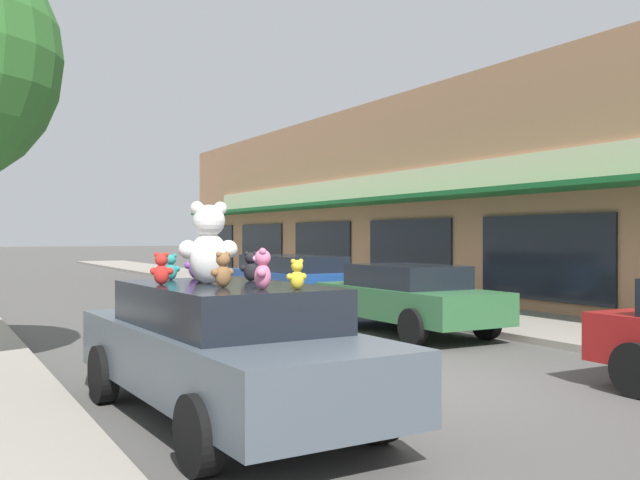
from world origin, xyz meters
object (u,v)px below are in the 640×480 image
plush_art_car (225,347)px  parked_car_far_center (406,296)px  teddy_bear_giant (209,244)px  teddy_bear_pink (262,270)px  teddy_bear_teal (171,267)px  teddy_bear_red (161,269)px  parked_car_far_right (292,279)px  teddy_bear_brown (223,270)px  teddy_bear_purple (196,263)px  teddy_bear_cream (200,267)px  teddy_bear_yellow (297,275)px  teddy_bear_black (251,267)px

plush_art_car → parked_car_far_center: (5.49, 4.43, -0.04)m
teddy_bear_giant → teddy_bear_pink: teddy_bear_giant is taller
teddy_bear_teal → teddy_bear_red: bearing=79.1°
teddy_bear_giant → parked_car_far_right: (5.60, 9.22, -1.02)m
plush_art_car → teddy_bear_red: bearing=154.1°
teddy_bear_giant → teddy_bear_red: 0.54m
teddy_bear_pink → teddy_bear_brown: bearing=-132.6°
plush_art_car → parked_car_far_center: bearing=36.5°
teddy_bear_purple → teddy_bear_cream: bearing=80.1°
teddy_bear_red → plush_art_car: bearing=-172.9°
teddy_bear_red → teddy_bear_purple: size_ratio=0.91×
teddy_bear_pink → teddy_bear_teal: (-0.29, 1.86, -0.04)m
teddy_bear_yellow → teddy_bear_red: size_ratio=0.86×
teddy_bear_black → teddy_bear_giant: bearing=54.4°
teddy_bear_pink → teddy_bear_red: 1.28m
teddy_bear_giant → teddy_bear_purple: 1.02m
teddy_bear_black → teddy_bear_teal: teddy_bear_black is taller
teddy_bear_pink → teddy_bear_red: bearing=-128.2°
teddy_bear_giant → parked_car_far_center: teddy_bear_giant is taller
teddy_bear_teal → parked_car_far_center: size_ratio=0.07×
teddy_bear_giant → teddy_bear_purple: bearing=-92.2°
teddy_bear_yellow → teddy_bear_brown: (-0.50, 0.60, 0.03)m
teddy_bear_purple → teddy_bear_giant: bearing=84.1°
teddy_bear_giant → teddy_bear_purple: size_ratio=2.35×
teddy_bear_pink → teddy_bear_cream: bearing=-151.6°
teddy_bear_cream → teddy_bear_yellow: size_ratio=1.17×
teddy_bear_pink → teddy_bear_teal: size_ratio=1.30×
plush_art_car → teddy_bear_giant: size_ratio=5.55×
teddy_bear_red → parked_car_far_right: teddy_bear_red is taller
teddy_bear_cream → teddy_bear_teal: size_ratio=1.12×
teddy_bear_giant → teddy_bear_yellow: (0.44, -1.16, -0.27)m
teddy_bear_red → parked_car_far_right: bearing=-93.1°
teddy_bear_yellow → teddy_bear_pink: size_ratio=0.74×
teddy_bear_teal → parked_car_far_center: (5.75, 3.43, -0.82)m
teddy_bear_cream → teddy_bear_brown: (-0.08, -0.88, 0.01)m
teddy_bear_brown → teddy_bear_teal: size_ratio=1.17×
teddy_bear_red → teddy_bear_brown: (0.41, -0.66, 0.01)m
teddy_bear_pink → teddy_bear_teal: 1.88m
plush_art_car → parked_car_far_center: plush_art_car is taller
teddy_bear_brown → teddy_bear_giant: bearing=-110.2°
teddy_bear_purple → teddy_bear_teal: 0.37m
teddy_bear_red → teddy_bear_brown: 0.78m
teddy_bear_purple → teddy_bear_brown: (-0.26, -1.53, -0.01)m
plush_art_car → teddy_bear_teal: teddy_bear_teal is taller
teddy_bear_brown → teddy_bear_cream: bearing=-109.1°
teddy_bear_cream → teddy_bear_purple: size_ratio=0.92×
teddy_bear_pink → teddy_bear_purple: teddy_bear_pink is taller
teddy_bear_teal → parked_car_far_center: 6.74m
teddy_bear_giant → parked_car_far_center: size_ratio=0.20×
parked_car_far_center → teddy_bear_cream: bearing=-144.7°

